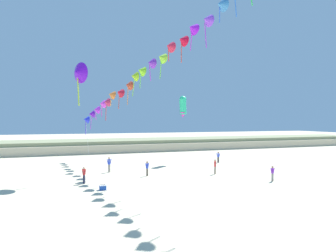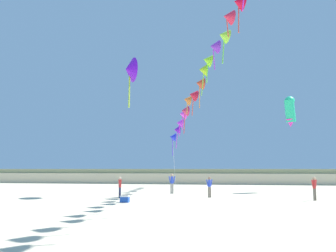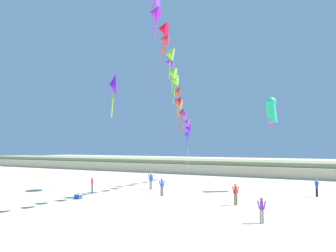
{
  "view_description": "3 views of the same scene",
  "coord_description": "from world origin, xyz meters",
  "px_view_note": "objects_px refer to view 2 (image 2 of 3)",
  "views": [
    {
      "loc": [
        -7.28,
        -16.91,
        5.87
      ],
      "look_at": [
        2.43,
        11.06,
        5.33
      ],
      "focal_mm": 32.0,
      "sensor_mm": 36.0,
      "label": 1
    },
    {
      "loc": [
        2.54,
        -14.03,
        2.18
      ],
      "look_at": [
        -1.4,
        8.8,
        4.97
      ],
      "focal_mm": 38.0,
      "sensor_mm": 36.0,
      "label": 2
    },
    {
      "loc": [
        17.41,
        -13.56,
        4.43
      ],
      "look_at": [
        2.3,
        12.46,
        6.13
      ],
      "focal_mm": 38.0,
      "sensor_mm": 36.0,
      "label": 3
    }
  ],
  "objects_px": {
    "large_kite_mid_trail": "(130,70)",
    "beach_cooler": "(125,199)",
    "person_near_right": "(209,185)",
    "person_near_left": "(314,187)",
    "person_mid_center": "(172,182)",
    "large_kite_low_lead": "(290,110)",
    "person_far_right": "(120,186)"
  },
  "relations": [
    {
      "from": "person_far_right",
      "to": "large_kite_low_lead",
      "type": "xyz_separation_m",
      "value": [
        14.15,
        10.45,
        7.05
      ]
    },
    {
      "from": "person_near_left",
      "to": "person_far_right",
      "type": "distance_m",
      "value": 13.88
    },
    {
      "from": "person_near_left",
      "to": "person_near_right",
      "type": "xyz_separation_m",
      "value": [
        -7.31,
        1.39,
        -0.04
      ]
    },
    {
      "from": "large_kite_low_lead",
      "to": "beach_cooler",
      "type": "relative_size",
      "value": 5.32
    },
    {
      "from": "person_mid_center",
      "to": "large_kite_low_lead",
      "type": "height_order",
      "value": "large_kite_low_lead"
    },
    {
      "from": "large_kite_mid_trail",
      "to": "beach_cooler",
      "type": "distance_m",
      "value": 12.5
    },
    {
      "from": "beach_cooler",
      "to": "person_near_left",
      "type": "bearing_deg",
      "value": 15.82
    },
    {
      "from": "person_near_right",
      "to": "person_near_left",
      "type": "bearing_deg",
      "value": -10.77
    },
    {
      "from": "large_kite_low_lead",
      "to": "person_near_right",
      "type": "bearing_deg",
      "value": -131.14
    },
    {
      "from": "person_near_left",
      "to": "person_mid_center",
      "type": "distance_m",
      "value": 11.89
    },
    {
      "from": "person_near_left",
      "to": "large_kite_mid_trail",
      "type": "distance_m",
      "value": 17.52
    },
    {
      "from": "person_near_right",
      "to": "person_far_right",
      "type": "xyz_separation_m",
      "value": [
        -6.56,
        -1.77,
        0.01
      ]
    },
    {
      "from": "person_mid_center",
      "to": "large_kite_low_lead",
      "type": "xyz_separation_m",
      "value": [
        11.07,
        5.09,
        6.95
      ]
    },
    {
      "from": "person_mid_center",
      "to": "beach_cooler",
      "type": "height_order",
      "value": "person_mid_center"
    },
    {
      "from": "person_near_right",
      "to": "person_far_right",
      "type": "bearing_deg",
      "value": -164.88
    },
    {
      "from": "large_kite_low_lead",
      "to": "beach_cooler",
      "type": "bearing_deg",
      "value": -133.24
    },
    {
      "from": "large_kite_low_lead",
      "to": "beach_cooler",
      "type": "xyz_separation_m",
      "value": [
        -12.81,
        -13.62,
        -7.74
      ]
    },
    {
      "from": "person_near_left",
      "to": "person_far_right",
      "type": "xyz_separation_m",
      "value": [
        -13.88,
        -0.38,
        -0.03
      ]
    },
    {
      "from": "person_near_left",
      "to": "beach_cooler",
      "type": "xyz_separation_m",
      "value": [
        -12.54,
        -3.55,
        -0.73
      ]
    },
    {
      "from": "person_near_right",
      "to": "large_kite_mid_trail",
      "type": "bearing_deg",
      "value": 167.61
    },
    {
      "from": "person_near_left",
      "to": "beach_cooler",
      "type": "distance_m",
      "value": 13.06
    },
    {
      "from": "person_far_right",
      "to": "large_kite_low_lead",
      "type": "distance_m",
      "value": 18.95
    },
    {
      "from": "person_far_right",
      "to": "large_kite_low_lead",
      "type": "bearing_deg",
      "value": 36.46
    },
    {
      "from": "person_far_right",
      "to": "person_near_left",
      "type": "bearing_deg",
      "value": 1.58
    },
    {
      "from": "person_far_right",
      "to": "beach_cooler",
      "type": "xyz_separation_m",
      "value": [
        1.33,
        -3.17,
        -0.7
      ]
    },
    {
      "from": "large_kite_low_lead",
      "to": "person_mid_center",
      "type": "bearing_deg",
      "value": -155.32
    },
    {
      "from": "beach_cooler",
      "to": "large_kite_low_lead",
      "type": "bearing_deg",
      "value": 46.76
    },
    {
      "from": "person_mid_center",
      "to": "large_kite_low_lead",
      "type": "bearing_deg",
      "value": 24.68
    },
    {
      "from": "person_mid_center",
      "to": "large_kite_low_lead",
      "type": "relative_size",
      "value": 0.57
    },
    {
      "from": "person_mid_center",
      "to": "person_near_left",
      "type": "bearing_deg",
      "value": -24.77
    },
    {
      "from": "person_mid_center",
      "to": "person_far_right",
      "type": "distance_m",
      "value": 6.19
    },
    {
      "from": "large_kite_mid_trail",
      "to": "beach_cooler",
      "type": "xyz_separation_m",
      "value": [
        1.66,
        -6.46,
        -10.57
      ]
    }
  ]
}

